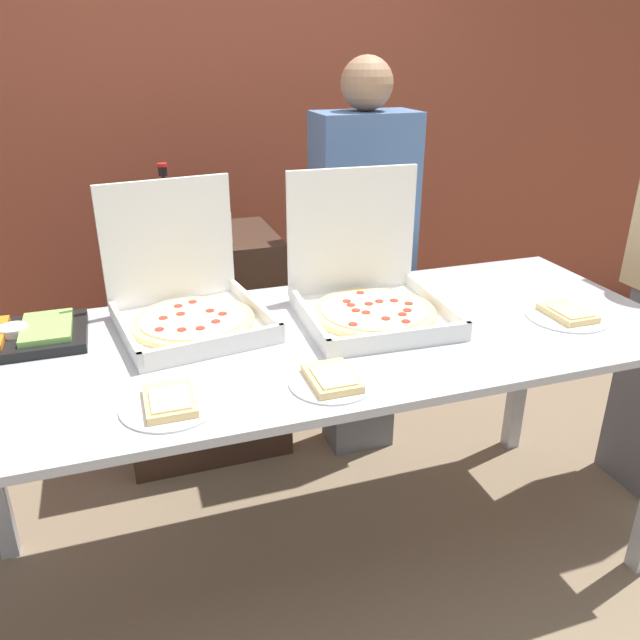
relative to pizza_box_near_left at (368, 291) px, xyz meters
name	(u,v)px	position (x,y,z in m)	size (l,w,h in m)	color
ground_plane	(320,559)	(-0.20, -0.11, -0.98)	(16.00, 16.00, 0.00)	#847056
brick_wall_behind	(214,112)	(-0.20, 1.59, 0.42)	(10.00, 0.06, 2.80)	brown
buffet_table	(320,365)	(-0.20, -0.11, -0.18)	(2.23, 0.88, 0.90)	#B7BABF
pizza_box_near_left	(368,291)	(0.00, 0.00, 0.00)	(0.47, 0.48, 0.45)	white
pizza_box_near_right	(187,301)	(-0.57, 0.11, 0.00)	(0.49, 0.50, 0.43)	white
paper_plate_front_center	(170,402)	(-0.68, -0.38, -0.07)	(0.24, 0.24, 0.03)	white
paper_plate_front_right	(567,315)	(0.60, -0.23, -0.07)	(0.26, 0.26, 0.03)	white
paper_plate_front_left	(332,380)	(-0.27, -0.40, -0.07)	(0.23, 0.23, 0.03)	white
veggie_tray	(15,336)	(-1.07, 0.13, -0.06)	(0.40, 0.28, 0.05)	black
sideboard_podium	(201,345)	(-0.46, 0.78, -0.49)	(0.69, 0.48, 0.99)	#382319
soda_bottle	(166,208)	(-0.55, 0.76, 0.14)	(0.10, 0.10, 0.31)	black
soda_can_silver	(224,228)	(-0.35, 0.65, 0.07)	(0.07, 0.07, 0.12)	silver
soda_can_colored	(145,216)	(-0.63, 0.95, 0.07)	(0.07, 0.07, 0.12)	red
person_guest_plaid	(362,263)	(0.21, 0.56, -0.10)	(0.40, 0.22, 1.68)	slate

